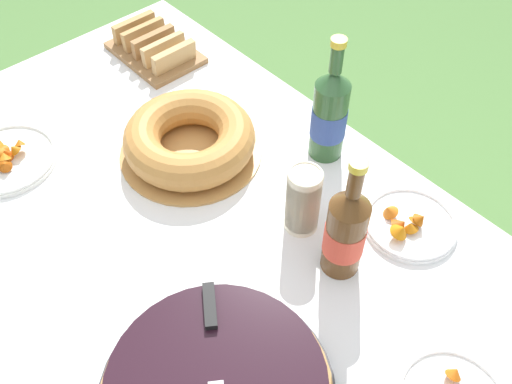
{
  "coord_description": "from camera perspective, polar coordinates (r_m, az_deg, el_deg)",
  "views": [
    {
      "loc": [
        0.54,
        -0.39,
        1.65
      ],
      "look_at": [
        -0.05,
        0.14,
        0.73
      ],
      "focal_mm": 40.0,
      "sensor_mm": 36.0,
      "label": 1
    }
  ],
  "objects": [
    {
      "name": "cider_bottle_green",
      "position": [
        1.31,
        7.36,
        7.69
      ],
      "size": [
        0.08,
        0.08,
        0.32
      ],
      "color": "#2D562D",
      "rests_on": "tablecloth"
    },
    {
      "name": "snack_plate_left",
      "position": [
        1.47,
        -23.8,
        3.04
      ],
      "size": [
        0.24,
        0.24,
        0.06
      ],
      "color": "white",
      "rests_on": "tablecloth"
    },
    {
      "name": "serving_knife",
      "position": [
        1.0,
        -4.19,
        -16.78
      ],
      "size": [
        0.32,
        0.23,
        0.01
      ],
      "rotation": [
        0.0,
        0.0,
        5.67
      ],
      "color": "silver",
      "rests_on": "berry_tart"
    },
    {
      "name": "snack_plate_right",
      "position": [
        1.26,
        15.11,
        -3.07
      ],
      "size": [
        0.2,
        0.2,
        0.06
      ],
      "color": "white",
      "rests_on": "tablecloth"
    },
    {
      "name": "bundt_cake",
      "position": [
        1.35,
        -6.66,
        5.28
      ],
      "size": [
        0.34,
        0.34,
        0.09
      ],
      "color": "#B78447",
      "rests_on": "tablecloth"
    },
    {
      "name": "bread_board",
      "position": [
        1.69,
        -10.12,
        14.05
      ],
      "size": [
        0.26,
        0.18,
        0.07
      ],
      "color": "olive",
      "rests_on": "tablecloth"
    },
    {
      "name": "garden_table",
      "position": [
        1.23,
        -3.17,
        -8.25
      ],
      "size": [
        1.78,
        0.98,
        0.67
      ],
      "color": "brown",
      "rests_on": "ground_plane"
    },
    {
      "name": "tablecloth",
      "position": [
        1.2,
        -3.26,
        -7.07
      ],
      "size": [
        1.79,
        0.99,
        0.1
      ],
      "color": "white",
      "rests_on": "garden_table"
    },
    {
      "name": "cup_stack",
      "position": [
        1.17,
        4.73,
        -0.87
      ],
      "size": [
        0.07,
        0.07,
        0.16
      ],
      "color": "beige",
      "rests_on": "tablecloth"
    },
    {
      "name": "cider_bottle_amber",
      "position": [
        1.1,
        8.95,
        -3.92
      ],
      "size": [
        0.08,
        0.08,
        0.3
      ],
      "color": "brown",
      "rests_on": "tablecloth"
    }
  ]
}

